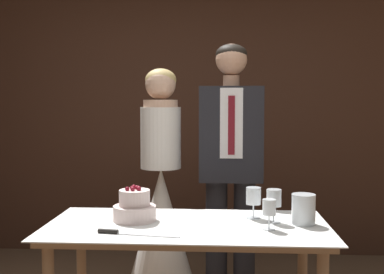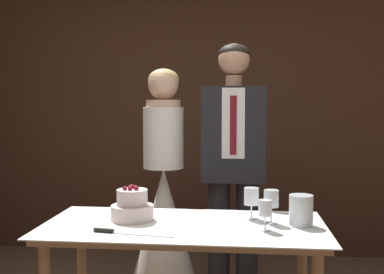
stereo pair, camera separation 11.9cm
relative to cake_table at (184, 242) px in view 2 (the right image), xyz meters
name	(u,v)px [view 2 (the right image)]	position (x,y,z in m)	size (l,w,h in m)	color
wall_back	(197,112)	(-0.12, 2.03, 0.64)	(5.24, 0.12, 2.63)	#472B1E
cake_table	(184,242)	(0.00, 0.00, 0.00)	(1.47, 0.72, 0.77)	#8E6B4C
tiered_cake	(132,207)	(-0.29, 0.06, 0.17)	(0.23, 0.23, 0.19)	beige
cake_knife	(118,232)	(-0.30, -0.21, 0.10)	(0.41, 0.08, 0.02)	silver
wine_glass_near	(265,209)	(0.41, -0.08, 0.20)	(0.07, 0.07, 0.15)	silver
wine_glass_middle	(251,197)	(0.35, 0.15, 0.21)	(0.08, 0.08, 0.17)	silver
wine_glass_far	(271,200)	(0.45, 0.06, 0.22)	(0.08, 0.08, 0.18)	silver
hurricane_candle	(301,211)	(0.60, 0.04, 0.17)	(0.12, 0.12, 0.16)	silver
bride	(164,216)	(-0.24, 0.85, -0.07)	(0.54, 0.54, 1.64)	white
groom	(233,158)	(0.24, 0.85, 0.34)	(0.43, 0.25, 1.80)	black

